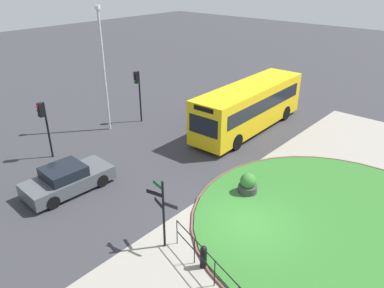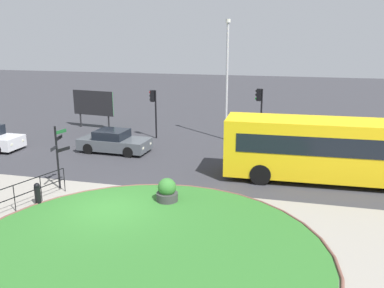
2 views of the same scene
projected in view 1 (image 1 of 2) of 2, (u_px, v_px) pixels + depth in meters
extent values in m
plane|color=#333338|center=(248.00, 224.00, 15.92)|extent=(120.00, 120.00, 0.00)
cube|color=gray|center=(282.00, 241.00, 14.94)|extent=(32.00, 8.75, 0.02)
cylinder|color=#2D6B28|center=(337.00, 224.00, 15.85)|extent=(12.20, 12.20, 0.10)
torus|color=brown|center=(337.00, 224.00, 15.85)|extent=(12.51, 12.51, 0.11)
cylinder|color=black|center=(164.00, 216.00, 14.06)|extent=(0.09, 0.09, 2.88)
sphere|color=black|center=(162.00, 182.00, 13.42)|extent=(0.10, 0.10, 0.10)
cube|color=#195128|center=(158.00, 185.00, 13.80)|extent=(0.17, 0.61, 0.15)
cube|color=black|center=(154.00, 193.00, 13.85)|extent=(0.17, 0.69, 0.15)
cube|color=black|center=(171.00, 206.00, 13.65)|extent=(0.14, 0.59, 0.15)
cube|color=black|center=(159.00, 203.00, 14.20)|extent=(0.25, 0.67, 0.15)
cylinder|color=black|center=(203.00, 258.00, 13.49)|extent=(0.25, 0.25, 0.80)
sphere|color=black|center=(204.00, 249.00, 13.30)|extent=(0.24, 0.24, 0.24)
cube|color=black|center=(215.00, 261.00, 12.36)|extent=(1.52, 4.90, 0.03)
cube|color=black|center=(215.00, 272.00, 12.58)|extent=(1.52, 4.90, 0.03)
cylinder|color=black|center=(177.00, 232.00, 14.57)|extent=(0.04, 0.04, 1.12)
cylinder|color=black|center=(194.00, 252.00, 13.59)|extent=(0.04, 0.04, 1.12)
cylinder|color=black|center=(215.00, 274.00, 12.60)|extent=(0.04, 0.04, 1.12)
cube|color=yellow|center=(249.00, 106.00, 24.59)|extent=(9.94, 2.77, 2.74)
cube|color=black|center=(266.00, 104.00, 23.71)|extent=(8.68, 0.28, 0.88)
cube|color=black|center=(234.00, 96.00, 25.15)|extent=(8.68, 0.28, 0.88)
cube|color=black|center=(203.00, 126.00, 21.09)|extent=(0.08, 2.03, 1.10)
cube|color=black|center=(203.00, 109.00, 20.65)|extent=(0.06, 1.36, 0.28)
cylinder|color=black|center=(236.00, 142.00, 22.23)|extent=(1.01, 0.33, 1.00)
cylinder|color=black|center=(206.00, 132.00, 23.54)|extent=(1.01, 0.33, 1.00)
cylinder|color=black|center=(285.00, 113.00, 26.63)|extent=(1.01, 0.33, 1.00)
cylinder|color=black|center=(257.00, 106.00, 27.94)|extent=(1.01, 0.33, 1.00)
cube|color=#474C51|center=(68.00, 181.00, 18.16)|extent=(4.31, 2.07, 0.66)
cube|color=black|center=(64.00, 172.00, 17.79)|extent=(1.90, 1.74, 0.51)
cube|color=#EAEACC|center=(99.00, 162.00, 19.88)|extent=(0.03, 0.20, 0.12)
cube|color=#EAEACC|center=(112.00, 169.00, 19.18)|extent=(0.03, 0.20, 0.12)
cylinder|color=black|center=(83.00, 169.00, 19.63)|extent=(0.65, 0.25, 0.64)
cylinder|color=black|center=(102.00, 181.00, 18.55)|extent=(0.65, 0.25, 0.64)
cylinder|color=black|center=(35.00, 188.00, 17.92)|extent=(0.65, 0.25, 0.64)
cylinder|color=black|center=(53.00, 202.00, 16.84)|extent=(0.65, 0.25, 0.64)
cylinder|color=black|center=(48.00, 130.00, 20.86)|extent=(0.11, 0.11, 3.32)
cube|color=black|center=(41.00, 110.00, 20.18)|extent=(0.26, 0.26, 0.78)
sphere|color=red|center=(37.00, 106.00, 19.97)|extent=(0.16, 0.16, 0.16)
sphere|color=black|center=(38.00, 111.00, 20.07)|extent=(0.16, 0.16, 0.16)
sphere|color=black|center=(39.00, 115.00, 20.18)|extent=(0.16, 0.16, 0.16)
cylinder|color=black|center=(140.00, 97.00, 25.78)|extent=(0.11, 0.11, 3.60)
cube|color=black|center=(136.00, 77.00, 25.05)|extent=(0.28, 0.28, 0.78)
sphere|color=black|center=(134.00, 74.00, 24.85)|extent=(0.16, 0.16, 0.16)
sphere|color=black|center=(134.00, 78.00, 24.95)|extent=(0.16, 0.16, 0.16)
sphere|color=green|center=(135.00, 81.00, 25.06)|extent=(0.16, 0.16, 0.16)
cylinder|color=#B7B7BC|center=(104.00, 73.00, 23.61)|extent=(0.16, 0.16, 7.67)
cylinder|color=silver|center=(97.00, 7.00, 21.91)|extent=(0.32, 0.32, 0.22)
cylinder|color=#383838|center=(247.00, 189.00, 17.99)|extent=(0.91, 0.91, 0.45)
sphere|color=#33702D|center=(248.00, 181.00, 17.78)|extent=(0.78, 0.78, 0.78)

